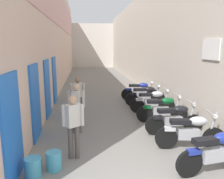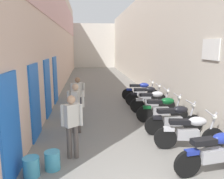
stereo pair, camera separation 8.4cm
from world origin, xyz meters
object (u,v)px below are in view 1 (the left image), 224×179
(pedestrian_further_down, at_px, (78,95))
(motorcycle_seventh, at_px, (140,91))
(motorcycle_fourth, at_px, (162,109))
(motorcycle_nearest, at_px, (216,151))
(water_jug_near_door, at_px, (33,167))
(motorcycle_fifth, at_px, (153,101))
(motorcycle_sixth, at_px, (146,95))
(motorcycle_third, at_px, (175,118))
(pedestrian_by_doorway, at_px, (73,122))
(water_jug_beside_first, at_px, (54,161))
(pedestrian_mid_alley, at_px, (76,105))
(motorcycle_second, at_px, (191,131))

(pedestrian_further_down, bearing_deg, motorcycle_seventh, 39.79)
(motorcycle_fourth, relative_size, motorcycle_seventh, 1.01)
(motorcycle_nearest, bearing_deg, water_jug_near_door, 175.28)
(motorcycle_fourth, height_order, motorcycle_seventh, same)
(motorcycle_fourth, relative_size, motorcycle_fifth, 1.00)
(motorcycle_sixth, bearing_deg, motorcycle_third, -90.00)
(pedestrian_by_doorway, bearing_deg, motorcycle_fifth, 48.95)
(water_jug_near_door, distance_m, water_jug_beside_first, 0.46)
(pedestrian_mid_alley, bearing_deg, motorcycle_seventh, 52.89)
(motorcycle_nearest, relative_size, motorcycle_fourth, 1.00)
(motorcycle_third, relative_size, motorcycle_sixth, 1.00)
(motorcycle_seventh, distance_m, pedestrian_mid_alley, 5.01)
(motorcycle_seventh, xyz_separation_m, water_jug_near_door, (-3.85, -6.34, -0.29))
(water_jug_near_door, bearing_deg, motorcycle_third, 26.19)
(pedestrian_mid_alley, xyz_separation_m, water_jug_near_door, (-0.84, -2.35, -0.71))
(motorcycle_fourth, distance_m, motorcycle_sixth, 2.25)
(motorcycle_second, height_order, pedestrian_mid_alley, pedestrian_mid_alley)
(motorcycle_third, height_order, water_jug_beside_first, motorcycle_third)
(motorcycle_seventh, height_order, water_jug_beside_first, motorcycle_seventh)
(motorcycle_second, xyz_separation_m, motorcycle_seventh, (-0.00, 5.51, 0.00))
(motorcycle_sixth, distance_m, pedestrian_mid_alley, 4.21)
(motorcycle_second, relative_size, motorcycle_fifth, 1.00)
(motorcycle_nearest, xyz_separation_m, pedestrian_by_doorway, (-3.03, 1.03, 0.42))
(pedestrian_mid_alley, bearing_deg, motorcycle_sixth, 44.03)
(motorcycle_seventh, bearing_deg, motorcycle_fourth, -90.00)
(motorcycle_fifth, bearing_deg, motorcycle_nearest, -90.00)
(motorcycle_fifth, relative_size, water_jug_near_door, 4.40)
(motorcycle_third, relative_size, water_jug_beside_first, 4.41)
(motorcycle_third, height_order, motorcycle_seventh, same)
(motorcycle_fourth, bearing_deg, motorcycle_third, -90.00)
(motorcycle_third, height_order, motorcycle_fourth, same)
(motorcycle_seventh, bearing_deg, motorcycle_fifth, -90.00)
(water_jug_near_door, bearing_deg, motorcycle_nearest, -4.72)
(motorcycle_second, distance_m, pedestrian_further_down, 4.27)
(pedestrian_mid_alley, bearing_deg, pedestrian_further_down, 89.58)
(pedestrian_by_doorway, bearing_deg, motorcycle_seventh, 61.67)
(motorcycle_second, bearing_deg, motorcycle_third, 89.99)
(motorcycle_sixth, distance_m, pedestrian_further_down, 3.35)
(motorcycle_nearest, height_order, motorcycle_fourth, same)
(water_jug_beside_first, bearing_deg, motorcycle_sixth, 55.57)
(motorcycle_seventh, relative_size, pedestrian_further_down, 1.17)
(pedestrian_further_down, bearing_deg, motorcycle_third, -32.88)
(motorcycle_nearest, distance_m, pedestrian_mid_alley, 4.05)
(motorcycle_nearest, height_order, motorcycle_fifth, same)
(motorcycle_second, xyz_separation_m, pedestrian_mid_alley, (-3.01, 1.52, 0.42))
(motorcycle_second, distance_m, motorcycle_seventh, 5.51)
(motorcycle_third, bearing_deg, pedestrian_by_doorway, -158.64)
(motorcycle_fourth, distance_m, pedestrian_mid_alley, 3.11)
(motorcycle_second, height_order, pedestrian_by_doorway, pedestrian_by_doorway)
(motorcycle_fifth, relative_size, pedestrian_by_doorway, 1.18)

